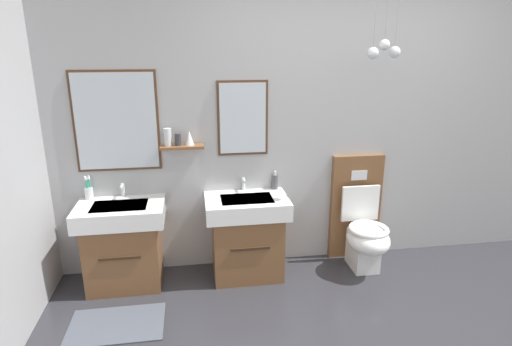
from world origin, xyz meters
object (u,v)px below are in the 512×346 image
(vanity_sink_left, at_px, (124,242))
(vanity_sink_right, at_px, (247,234))
(soap_dispenser, at_px, (275,181))
(toothbrush_cup, at_px, (89,192))
(toilet, at_px, (361,226))

(vanity_sink_left, relative_size, vanity_sink_right, 1.00)
(vanity_sink_right, distance_m, soap_dispenser, 0.53)
(toothbrush_cup, bearing_deg, vanity_sink_right, -7.46)
(vanity_sink_right, xyz_separation_m, soap_dispenser, (0.28, 0.18, 0.41))
(vanity_sink_right, bearing_deg, toothbrush_cup, 172.54)
(vanity_sink_left, distance_m, toothbrush_cup, 0.51)
(toilet, relative_size, soap_dispenser, 6.00)
(toilet, xyz_separation_m, toothbrush_cup, (-2.37, 0.16, 0.40))
(vanity_sink_left, height_order, vanity_sink_right, same)
(toothbrush_cup, bearing_deg, vanity_sink_left, -32.27)
(vanity_sink_right, xyz_separation_m, toothbrush_cup, (-1.31, 0.17, 0.40))
(vanity_sink_right, bearing_deg, vanity_sink_left, 180.00)
(toilet, bearing_deg, soap_dispenser, 167.61)
(vanity_sink_right, bearing_deg, soap_dispenser, 32.80)
(vanity_sink_left, height_order, soap_dispenser, soap_dispenser)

